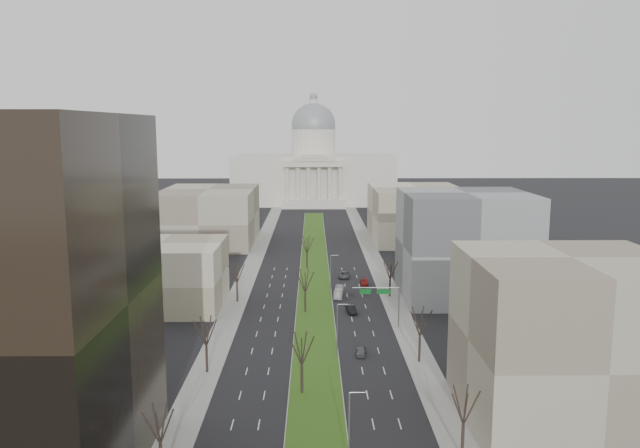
{
  "coord_description": "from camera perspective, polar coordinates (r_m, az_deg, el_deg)",
  "views": [
    {
      "loc": [
        -0.35,
        -46.12,
        38.71
      ],
      "look_at": [
        1.42,
        109.99,
        14.09
      ],
      "focal_mm": 35.0,
      "sensor_mm": 36.0,
      "label": 1
    }
  ],
  "objects": [
    {
      "name": "tree_median_b",
      "position": [
        130.06,
        -1.36,
        -5.16
      ],
      "size": [
        5.4,
        5.4,
        9.72
      ],
      "color": "black",
      "rests_on": "ground"
    },
    {
      "name": "tree_median_c",
      "position": [
        169.13,
        -1.2,
        -1.85
      ],
      "size": [
        5.4,
        5.4,
        9.72
      ],
      "color": "black",
      "rests_on": "ground"
    },
    {
      "name": "tree_left_far",
      "position": [
        138.88,
        -7.62,
        -4.39
      ],
      "size": [
        5.28,
        5.28,
        9.5
      ],
      "color": "black",
      "rests_on": "ground"
    },
    {
      "name": "streetlamp_median_a",
      "position": [
        74.42,
        2.72,
        -18.15
      ],
      "size": [
        1.9,
        0.2,
        9.16
      ],
      "color": "gray",
      "rests_on": "ground"
    },
    {
      "name": "car_grey_far",
      "position": [
        161.13,
        2.23,
        -4.67
      ],
      "size": [
        3.15,
        5.78,
        1.54
      ],
      "primitive_type": "imported",
      "rotation": [
        0.0,
        0.0,
        -0.11
      ],
      "color": "#474A4F",
      "rests_on": "ground"
    },
    {
      "name": "building_far_left",
      "position": [
        211.12,
        -10.09,
        0.73
      ],
      "size": [
        30.0,
        40.0,
        18.0
      ],
      "primitive_type": "cube",
      "color": "gray",
      "rests_on": "ground"
    },
    {
      "name": "building_grey_right",
      "position": [
        144.82,
        13.09,
        -1.9
      ],
      "size": [
        28.0,
        26.0,
        24.0
      ],
      "primitive_type": "cube",
      "color": "#5C5E61",
      "rests_on": "ground"
    },
    {
      "name": "car_grey_near",
      "position": [
        108.74,
        3.81,
        -11.54
      ],
      "size": [
        2.19,
        4.11,
        1.33
      ],
      "primitive_type": "imported",
      "rotation": [
        0.0,
        0.0,
        -0.16
      ],
      "color": "#4F5357",
      "rests_on": "ground"
    },
    {
      "name": "streetlamp_median_b",
      "position": [
        106.74,
        1.61,
        -9.56
      ],
      "size": [
        1.9,
        0.2,
        9.16
      ],
      "color": "gray",
      "rests_on": "ground"
    },
    {
      "name": "median",
      "position": [
        169.57,
        -0.52,
        -4.2
      ],
      "size": [
        8.0,
        222.03,
        0.2
      ],
      "color": "#999993",
      "rests_on": "ground"
    },
    {
      "name": "tree_left_mid",
      "position": [
        100.74,
        -10.39,
        -9.54
      ],
      "size": [
        5.4,
        5.4,
        9.72
      ],
      "color": "black",
      "rests_on": "ground"
    },
    {
      "name": "car_red",
      "position": [
        154.6,
        4.07,
        -5.31
      ],
      "size": [
        2.1,
        4.69,
        1.34
      ],
      "primitive_type": "imported",
      "rotation": [
        0.0,
        0.0,
        -0.05
      ],
      "color": "maroon",
      "rests_on": "ground"
    },
    {
      "name": "building_tan_right",
      "position": [
        89.35,
        21.63,
        -9.76
      ],
      "size": [
        26.0,
        24.0,
        22.0
      ],
      "primitive_type": "cube",
      "color": "gray",
      "rests_on": "ground"
    },
    {
      "name": "ground",
      "position": [
        170.58,
        -0.52,
        -4.16
      ],
      "size": [
        600.0,
        600.0,
        0.0
      ],
      "primitive_type": "plane",
      "color": "black",
      "rests_on": "ground"
    },
    {
      "name": "mast_arm_signs",
      "position": [
        121.43,
        5.96,
        -6.66
      ],
      "size": [
        9.12,
        0.24,
        8.09
      ],
      "color": "gray",
      "rests_on": "ground"
    },
    {
      "name": "tree_right_mid",
      "position": [
        104.56,
        9.15,
        -8.72
      ],
      "size": [
        5.52,
        5.52,
        9.94
      ],
      "color": "black",
      "rests_on": "ground"
    },
    {
      "name": "streetlamp_median_c",
      "position": [
        145.2,
        0.99,
        -4.54
      ],
      "size": [
        1.9,
        0.2,
        9.16
      ],
      "color": "gray",
      "rests_on": "ground"
    },
    {
      "name": "sidewalk_right",
      "position": [
        147.4,
        6.37,
        -6.29
      ],
      "size": [
        5.0,
        330.0,
        0.15
      ],
      "primitive_type": "cube",
      "color": "gray",
      "rests_on": "ground"
    },
    {
      "name": "car_black",
      "position": [
        131.59,
        2.87,
        -7.81
      ],
      "size": [
        2.29,
        4.85,
        1.54
      ],
      "primitive_type": "imported",
      "rotation": [
        0.0,
        0.0,
        0.15
      ],
      "color": "black",
      "rests_on": "ground"
    },
    {
      "name": "capitol",
      "position": [
        316.5,
        -0.59,
        4.9
      ],
      "size": [
        80.0,
        46.0,
        55.0
      ],
      "color": "beige",
      "rests_on": "ground"
    },
    {
      "name": "box_van",
      "position": [
        143.61,
        1.72,
        -6.24
      ],
      "size": [
        2.59,
        7.82,
        2.14
      ],
      "primitive_type": "imported",
      "rotation": [
        0.0,
        0.0,
        -0.11
      ],
      "color": "white",
      "rests_on": "ground"
    },
    {
      "name": "building_far_right",
      "position": [
        216.12,
        8.77,
        0.95
      ],
      "size": [
        30.0,
        40.0,
        18.0
      ],
      "primitive_type": "cube",
      "color": "tan",
      "rests_on": "ground"
    },
    {
      "name": "building_beige_left",
      "position": [
        138.8,
        -14.28,
        -4.53
      ],
      "size": [
        26.0,
        22.0,
        14.0
      ],
      "primitive_type": "cube",
      "color": "tan",
      "rests_on": "ground"
    },
    {
      "name": "sidewalk_left",
      "position": [
        147.32,
        -7.36,
        -6.32
      ],
      "size": [
        5.0,
        330.0,
        0.15
      ],
      "primitive_type": "cube",
      "color": "gray",
      "rests_on": "ground"
    },
    {
      "name": "tree_left_near",
      "position": [
        73.67,
        -14.46,
        -17.18
      ],
      "size": [
        5.1,
        5.1,
        9.18
      ],
      "color": "black",
      "rests_on": "ground"
    },
    {
      "name": "tree_right_near",
      "position": [
        77.3,
        13.03,
        -15.76
      ],
      "size": [
        5.16,
        5.16,
        9.29
      ],
      "color": "black",
      "rests_on": "ground"
    },
    {
      "name": "tree_right_far",
      "position": [
        142.91,
        6.44,
        -4.11
      ],
      "size": [
        5.04,
        5.04,
        9.07
      ],
      "color": "black",
      "rests_on": "ground"
    },
    {
      "name": "tree_median_a",
      "position": [
        91.79,
        -1.67,
        -11.26
      ],
      "size": [
        5.4,
        5.4,
        9.72
      ],
      "color": "black",
      "rests_on": "ground"
    }
  ]
}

